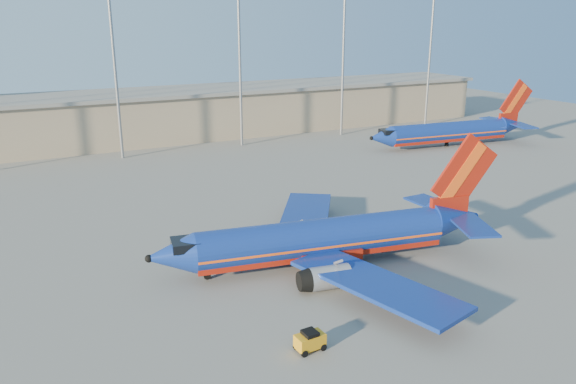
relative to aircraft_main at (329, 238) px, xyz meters
name	(u,v)px	position (x,y,z in m)	size (l,w,h in m)	color
ground	(286,259)	(-3.00, 2.37, -2.31)	(220.00, 220.00, 0.00)	slate
terminal_building	(191,112)	(7.00, 60.37, 2.00)	(122.00, 16.00, 8.50)	gray
light_mast_row	(179,40)	(2.00, 48.37, 15.24)	(101.60, 1.60, 28.65)	gray
aircraft_main	(329,238)	(0.00, 0.00, 0.00)	(31.78, 30.33, 10.83)	navy
aircraft_second	(452,132)	(43.29, 31.59, 0.16)	(31.73, 12.30, 10.76)	navy
baggage_tug	(310,340)	(-8.19, -11.11, -1.60)	(1.97, 1.26, 1.37)	orange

